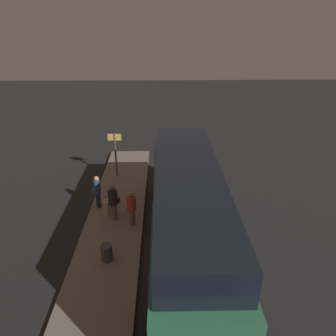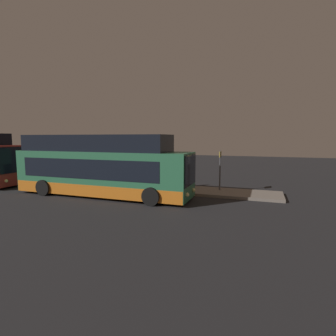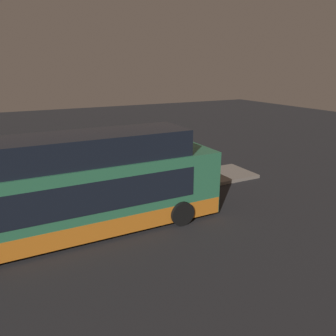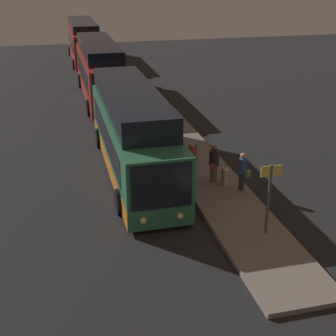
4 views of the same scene
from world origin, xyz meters
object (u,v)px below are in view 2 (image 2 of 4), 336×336
passenger_boarding (144,176)px  passenger_with_bags (156,174)px  bus_lead (100,169)px  passenger_waiting (174,173)px  sign_post (220,166)px  suitcase (162,181)px  trash_bin (120,180)px

passenger_boarding → passenger_with_bags: size_ratio=0.97×
bus_lead → passenger_waiting: (3.51, 3.98, -0.61)m
passenger_waiting → sign_post: bearing=44.6°
passenger_boarding → passenger_with_bags: 0.99m
passenger_boarding → sign_post: bearing=-36.4°
passenger_boarding → suitcase: (0.86, 1.26, -0.52)m
passenger_with_bags → suitcase: passenger_with_bags is taller
passenger_waiting → trash_bin: 4.04m
suitcase → trash_bin: (-3.19, -0.50, -0.03)m
passenger_waiting → bus_lead: bearing=-78.8°
bus_lead → suitcase: bus_lead is taller
bus_lead → sign_post: bus_lead is taller
sign_post → suitcase: bearing=-179.9°
bus_lead → passenger_waiting: bus_lead is taller
suitcase → trash_bin: size_ratio=1.47×
passenger_with_bags → suitcase: size_ratio=1.78×
passenger_boarding → passenger_waiting: bearing=-2.2°
passenger_with_bags → sign_post: 4.53m
bus_lead → passenger_with_bags: bearing=51.3°
trash_bin → bus_lead: bearing=-83.2°
passenger_with_bags → suitcase: bearing=164.2°
bus_lead → sign_post: 7.76m
trash_bin → passenger_waiting: bearing=14.3°
bus_lead → suitcase: 4.64m
suitcase → passenger_boarding: bearing=-124.4°
trash_bin → suitcase: bearing=8.9°
passenger_with_bags → passenger_boarding: bearing=-4.2°
passenger_boarding → sign_post: (4.95, 1.27, 0.75)m
passenger_waiting → trash_bin: bearing=-113.1°
bus_lead → trash_bin: bus_lead is taller
suitcase → trash_bin: 3.23m
passenger_boarding → suitcase: size_ratio=1.72×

